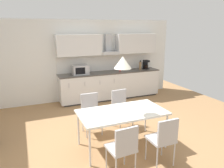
{
  "coord_description": "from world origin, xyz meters",
  "views": [
    {
      "loc": [
        -1.51,
        -3.68,
        2.29
      ],
      "look_at": [
        0.37,
        0.84,
        1.0
      ],
      "focal_mm": 35.0,
      "sensor_mm": 36.0,
      "label": 1
    }
  ],
  "objects_px": {
    "microwave": "(80,70)",
    "coffee_maker": "(146,64)",
    "bottle_brown": "(140,66)",
    "chair_near_right": "(164,137)",
    "pendant_lamp": "(123,62)",
    "bottle_red": "(120,67)",
    "chair_far_left": "(91,109)",
    "chair_near_left": "(123,146)",
    "dining_table": "(122,113)",
    "chair_far_right": "(121,105)"
  },
  "relations": [
    {
      "from": "microwave",
      "to": "coffee_maker",
      "type": "bearing_deg",
      "value": 0.65
    },
    {
      "from": "bottle_brown",
      "to": "chair_near_right",
      "type": "bearing_deg",
      "value": -114.02
    },
    {
      "from": "pendant_lamp",
      "to": "microwave",
      "type": "bearing_deg",
      "value": 91.15
    },
    {
      "from": "coffee_maker",
      "to": "bottle_red",
      "type": "distance_m",
      "value": 0.99
    },
    {
      "from": "microwave",
      "to": "chair_near_right",
      "type": "height_order",
      "value": "microwave"
    },
    {
      "from": "coffee_maker",
      "to": "chair_far_left",
      "type": "distance_m",
      "value": 3.37
    },
    {
      "from": "chair_far_left",
      "to": "chair_near_right",
      "type": "bearing_deg",
      "value": -65.78
    },
    {
      "from": "coffee_maker",
      "to": "chair_near_right",
      "type": "distance_m",
      "value": 4.19
    },
    {
      "from": "bottle_brown",
      "to": "chair_near_left",
      "type": "xyz_separation_m",
      "value": [
        -2.36,
        -3.64,
        -0.49
      ]
    },
    {
      "from": "dining_table",
      "to": "pendant_lamp",
      "type": "relative_size",
      "value": 5.15
    },
    {
      "from": "microwave",
      "to": "chair_near_right",
      "type": "bearing_deg",
      "value": -83.35
    },
    {
      "from": "bottle_brown",
      "to": "chair_far_left",
      "type": "relative_size",
      "value": 0.37
    },
    {
      "from": "dining_table",
      "to": "chair_far_right",
      "type": "distance_m",
      "value": 0.91
    },
    {
      "from": "coffee_maker",
      "to": "bottle_brown",
      "type": "relative_size",
      "value": 0.94
    },
    {
      "from": "chair_far_right",
      "to": "chair_far_left",
      "type": "relative_size",
      "value": 1.0
    },
    {
      "from": "bottle_brown",
      "to": "chair_near_right",
      "type": "distance_m",
      "value": 4.01
    },
    {
      "from": "coffee_maker",
      "to": "chair_far_left",
      "type": "height_order",
      "value": "coffee_maker"
    },
    {
      "from": "chair_near_left",
      "to": "pendant_lamp",
      "type": "bearing_deg",
      "value": 66.1
    },
    {
      "from": "bottle_red",
      "to": "chair_near_right",
      "type": "height_order",
      "value": "bottle_red"
    },
    {
      "from": "chair_near_right",
      "to": "pendant_lamp",
      "type": "xyz_separation_m",
      "value": [
        -0.37,
        0.82,
        1.14
      ]
    },
    {
      "from": "chair_near_right",
      "to": "chair_far_left",
      "type": "bearing_deg",
      "value": 114.22
    },
    {
      "from": "bottle_red",
      "to": "chair_far_left",
      "type": "height_order",
      "value": "bottle_red"
    },
    {
      "from": "microwave",
      "to": "chair_far_left",
      "type": "bearing_deg",
      "value": -98.72
    },
    {
      "from": "bottle_brown",
      "to": "pendant_lamp",
      "type": "relative_size",
      "value": 1.0
    },
    {
      "from": "coffee_maker",
      "to": "dining_table",
      "type": "xyz_separation_m",
      "value": [
        -2.25,
        -2.89,
        -0.35
      ]
    },
    {
      "from": "chair_far_right",
      "to": "pendant_lamp",
      "type": "bearing_deg",
      "value": -113.73
    },
    {
      "from": "coffee_maker",
      "to": "bottle_red",
      "type": "relative_size",
      "value": 0.97
    },
    {
      "from": "chair_far_left",
      "to": "chair_far_right",
      "type": "bearing_deg",
      "value": -0.04
    },
    {
      "from": "chair_near_right",
      "to": "chair_far_left",
      "type": "xyz_separation_m",
      "value": [
        -0.74,
        1.65,
        0.0
      ]
    },
    {
      "from": "microwave",
      "to": "chair_far_left",
      "type": "height_order",
      "value": "microwave"
    },
    {
      "from": "bottle_red",
      "to": "dining_table",
      "type": "xyz_separation_m",
      "value": [
        -1.26,
        -2.84,
        -0.33
      ]
    },
    {
      "from": "bottle_brown",
      "to": "bottle_red",
      "type": "relative_size",
      "value": 1.03
    },
    {
      "from": "chair_far_left",
      "to": "bottle_red",
      "type": "bearing_deg",
      "value": 50.98
    },
    {
      "from": "bottle_red",
      "to": "chair_far_right",
      "type": "distance_m",
      "value": 2.26
    },
    {
      "from": "dining_table",
      "to": "chair_near_left",
      "type": "bearing_deg",
      "value": -113.9
    },
    {
      "from": "bottle_red",
      "to": "dining_table",
      "type": "distance_m",
      "value": 3.12
    },
    {
      "from": "microwave",
      "to": "pendant_lamp",
      "type": "xyz_separation_m",
      "value": [
        0.06,
        -2.86,
        0.64
      ]
    },
    {
      "from": "dining_table",
      "to": "chair_far_right",
      "type": "relative_size",
      "value": 1.9
    },
    {
      "from": "microwave",
      "to": "pendant_lamp",
      "type": "bearing_deg",
      "value": -88.85
    },
    {
      "from": "microwave",
      "to": "bottle_red",
      "type": "relative_size",
      "value": 1.54
    },
    {
      "from": "bottle_brown",
      "to": "chair_near_left",
      "type": "distance_m",
      "value": 4.36
    },
    {
      "from": "chair_far_right",
      "to": "chair_near_right",
      "type": "xyz_separation_m",
      "value": [
        0.01,
        -1.65,
        0.0
      ]
    },
    {
      "from": "microwave",
      "to": "dining_table",
      "type": "bearing_deg",
      "value": -88.85
    },
    {
      "from": "chair_near_right",
      "to": "pendant_lamp",
      "type": "distance_m",
      "value": 1.45
    },
    {
      "from": "microwave",
      "to": "bottle_red",
      "type": "xyz_separation_m",
      "value": [
        1.32,
        -0.02,
        -0.01
      ]
    },
    {
      "from": "coffee_maker",
      "to": "bottle_brown",
      "type": "xyz_separation_m",
      "value": [
        -0.26,
        -0.07,
        -0.01
      ]
    },
    {
      "from": "pendant_lamp",
      "to": "chair_near_left",
      "type": "bearing_deg",
      "value": -113.9
    },
    {
      "from": "microwave",
      "to": "coffee_maker",
      "type": "xyz_separation_m",
      "value": [
        2.31,
        0.03,
        0.01
      ]
    },
    {
      "from": "chair_far_left",
      "to": "chair_near_left",
      "type": "xyz_separation_m",
      "value": [
        0.0,
        -1.65,
        0.0
      ]
    },
    {
      "from": "microwave",
      "to": "chair_far_right",
      "type": "height_order",
      "value": "microwave"
    }
  ]
}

